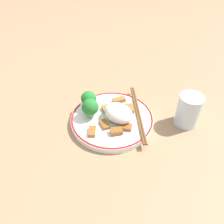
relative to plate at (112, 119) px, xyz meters
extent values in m
plane|color=#9E7A56|center=(0.00, 0.00, -0.01)|extent=(3.00, 3.00, 0.00)
cylinder|color=white|center=(0.00, 0.00, 0.00)|extent=(0.23, 0.23, 0.02)
torus|color=red|center=(0.00, 0.00, 0.01)|extent=(0.23, 0.23, 0.00)
ellipsoid|color=white|center=(0.02, 0.01, 0.03)|extent=(0.09, 0.07, 0.05)
cylinder|color=#7FB756|center=(-0.08, -0.01, 0.01)|extent=(0.02, 0.02, 0.02)
sphere|color=#267A2D|center=(-0.08, -0.01, 0.04)|extent=(0.04, 0.04, 0.04)
cylinder|color=#7FB756|center=(-0.05, -0.04, 0.02)|extent=(0.02, 0.02, 0.02)
sphere|color=#267A2D|center=(-0.05, -0.04, 0.04)|extent=(0.05, 0.05, 0.05)
cube|color=brown|center=(0.01, -0.04, 0.01)|extent=(0.04, 0.03, 0.01)
cube|color=brown|center=(0.06, -0.01, 0.01)|extent=(0.04, 0.03, 0.01)
cube|color=brown|center=(0.05, -0.04, 0.01)|extent=(0.03, 0.04, 0.01)
cube|color=#995B28|center=(0.00, -0.08, 0.01)|extent=(0.04, 0.04, 0.01)
cube|color=#9E6633|center=(-0.03, 0.07, 0.01)|extent=(0.04, 0.04, 0.01)
cube|color=#9E6633|center=(-0.03, 0.01, 0.01)|extent=(0.04, 0.03, 0.01)
cube|color=#9E6633|center=(0.02, 0.05, 0.01)|extent=(0.05, 0.05, 0.01)
cylinder|color=brown|center=(0.05, 0.06, 0.01)|extent=(0.17, 0.17, 0.01)
cylinder|color=brown|center=(0.04, 0.06, 0.01)|extent=(0.17, 0.17, 0.01)
cylinder|color=silver|center=(0.16, 0.14, 0.04)|extent=(0.06, 0.06, 0.09)
camera|label=1|loc=(0.30, -0.34, 0.43)|focal=35.00mm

